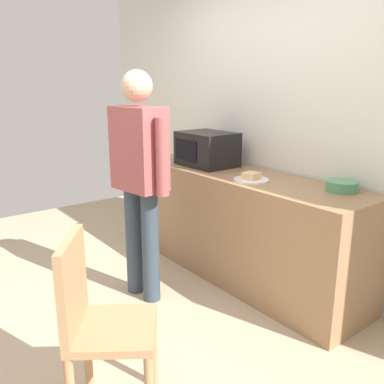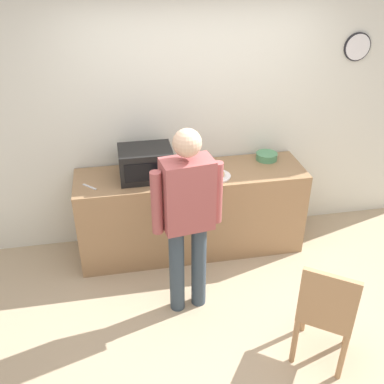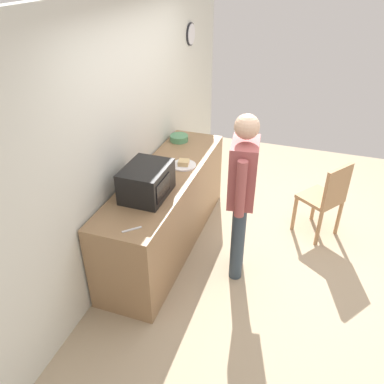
% 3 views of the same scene
% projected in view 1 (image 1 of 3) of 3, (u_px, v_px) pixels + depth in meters
% --- Properties ---
extents(ground_plane, '(6.00, 6.00, 0.00)m').
position_uv_depth(ground_plane, '(120.00, 328.00, 2.82)').
color(ground_plane, tan).
extents(back_wall, '(5.40, 0.13, 2.60)m').
position_uv_depth(back_wall, '(285.00, 122.00, 3.42)').
color(back_wall, silver).
rests_on(back_wall, ground_plane).
extents(kitchen_counter, '(2.28, 0.62, 0.90)m').
position_uv_depth(kitchen_counter, '(240.00, 225.00, 3.51)').
color(kitchen_counter, '#93704C').
rests_on(kitchen_counter, ground_plane).
extents(microwave, '(0.50, 0.39, 0.30)m').
position_uv_depth(microwave, '(207.00, 149.00, 3.69)').
color(microwave, black).
rests_on(microwave, kitchen_counter).
extents(sandwich_plate, '(0.27, 0.27, 0.07)m').
position_uv_depth(sandwich_plate, '(251.00, 178.00, 3.14)').
color(sandwich_plate, white).
rests_on(sandwich_plate, kitchen_counter).
extents(salad_bowl, '(0.22, 0.22, 0.07)m').
position_uv_depth(salad_bowl, '(342.00, 186.00, 2.84)').
color(salad_bowl, '#4C8E60').
rests_on(salad_bowl, kitchen_counter).
extents(fork_utensil, '(0.13, 0.14, 0.01)m').
position_uv_depth(fork_utensil, '(164.00, 158.00, 4.08)').
color(fork_utensil, silver).
rests_on(fork_utensil, kitchen_counter).
extents(spoon_utensil, '(0.13, 0.14, 0.01)m').
position_uv_depth(spoon_utensil, '(240.00, 164.00, 3.76)').
color(spoon_utensil, silver).
rests_on(spoon_utensil, kitchen_counter).
extents(person_standing, '(0.59, 0.29, 1.71)m').
position_uv_depth(person_standing, '(140.00, 170.00, 3.00)').
color(person_standing, '#313F4D').
rests_on(person_standing, ground_plane).
extents(wooden_chair, '(0.56, 0.56, 0.94)m').
position_uv_depth(wooden_chair, '(97.00, 320.00, 1.98)').
color(wooden_chair, '#A87F56').
rests_on(wooden_chair, ground_plane).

